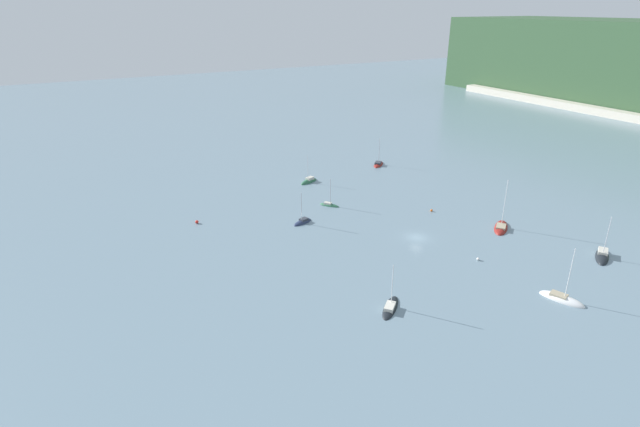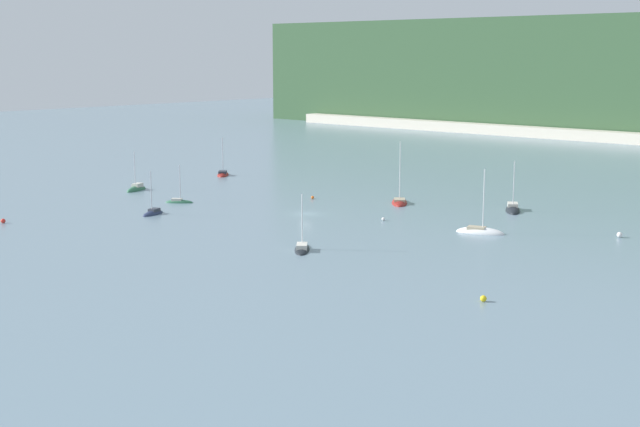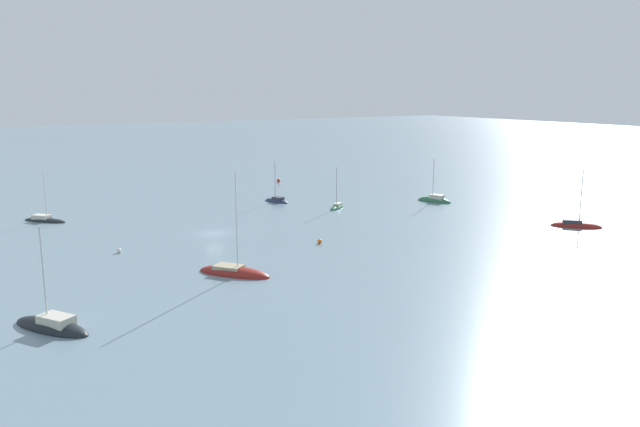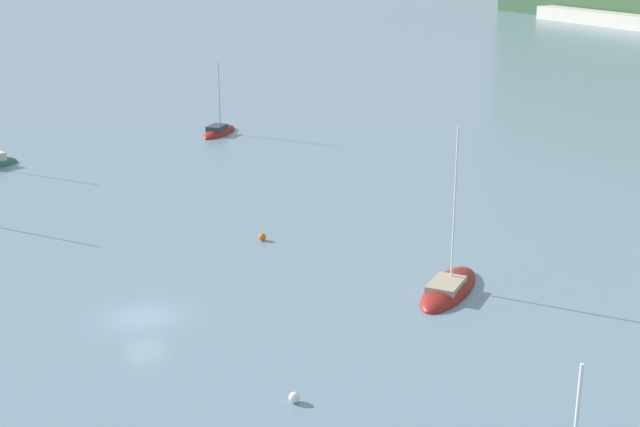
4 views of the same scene
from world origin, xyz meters
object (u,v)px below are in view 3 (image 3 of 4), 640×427
object	(u,v)px
sailboat_1	(576,226)
mooring_buoy_0	(320,241)
sailboat_0	(45,221)
sailboat_2	(337,208)
sailboat_3	(277,201)
sailboat_5	(52,328)
mooring_buoy_2	(119,251)
sailboat_4	(434,201)
sailboat_7	(234,274)
mooring_buoy_1	(279,181)

from	to	relation	value
sailboat_1	mooring_buoy_0	distance (m)	39.50
sailboat_0	sailboat_2	world-z (taller)	sailboat_0
sailboat_1	sailboat_3	size ratio (longest dim) A/B	1.15
sailboat_0	sailboat_1	bearing A→B (deg)	15.29
sailboat_1	sailboat_5	distance (m)	73.15
sailboat_3	mooring_buoy_2	world-z (taller)	sailboat_3
sailboat_2	mooring_buoy_0	world-z (taller)	sailboat_2
sailboat_4	mooring_buoy_0	xyz separation A→B (m)	(34.02, 15.98, 0.18)
sailboat_0	sailboat_3	world-z (taller)	sailboat_0
mooring_buoy_0	sailboat_3	bearing A→B (deg)	-106.83
sailboat_4	sailboat_7	bearing A→B (deg)	92.34
sailboat_0	sailboat_2	size ratio (longest dim) A/B	1.10
mooring_buoy_0	mooring_buoy_2	size ratio (longest dim) A/B	1.02
sailboat_1	sailboat_4	bearing A→B (deg)	145.28
sailboat_4	sailboat_7	world-z (taller)	sailboat_7
sailboat_0	mooring_buoy_0	distance (m)	45.03
sailboat_1	sailboat_7	distance (m)	53.44
sailboat_0	sailboat_3	distance (m)	38.79
mooring_buoy_1	sailboat_7	bearing A→B (deg)	58.66
sailboat_5	mooring_buoy_1	world-z (taller)	sailboat_5
sailboat_2	sailboat_7	distance (m)	41.09
sailboat_4	mooring_buoy_2	xyz separation A→B (m)	(58.08, 7.18, 0.17)
sailboat_2	sailboat_5	xyz separation A→B (m)	(50.64, 34.05, 0.01)
sailboat_1	sailboat_7	bearing A→B (deg)	-137.13
mooring_buoy_0	mooring_buoy_2	bearing A→B (deg)	-20.09
mooring_buoy_1	mooring_buoy_2	bearing A→B (deg)	44.10
sailboat_5	mooring_buoy_2	bearing A→B (deg)	-58.20
sailboat_0	sailboat_4	size ratio (longest dim) A/B	0.96
sailboat_4	mooring_buoy_2	bearing A→B (deg)	74.30
sailboat_2	sailboat_3	distance (m)	12.41
sailboat_0	sailboat_7	xyz separation A→B (m)	(-13.98, 41.30, -0.05)
mooring_buoy_1	mooring_buoy_2	xyz separation A→B (m)	(44.89, 43.51, -0.10)
sailboat_4	mooring_buoy_2	world-z (taller)	sailboat_4
sailboat_2	mooring_buoy_2	xyz separation A→B (m)	(39.56, 11.18, 0.19)
sailboat_4	mooring_buoy_1	bearing A→B (deg)	-2.81
sailboat_0	sailboat_2	bearing A→B (deg)	31.61
sailboat_1	sailboat_5	bearing A→B (deg)	-130.58
sailboat_4	sailboat_5	xyz separation A→B (m)	(69.16, 30.05, -0.01)
mooring_buoy_0	sailboat_2	bearing A→B (deg)	-127.80
sailboat_3	mooring_buoy_1	bearing A→B (deg)	-46.94
mooring_buoy_1	sailboat_5	bearing A→B (deg)	49.86
sailboat_4	sailboat_3	bearing A→B (deg)	36.44
sailboat_1	mooring_buoy_0	xyz separation A→B (m)	(37.94, -10.99, 0.20)
sailboat_2	mooring_buoy_2	bearing A→B (deg)	-20.56
sailboat_3	sailboat_7	world-z (taller)	sailboat_7
sailboat_3	mooring_buoy_2	xyz separation A→B (m)	(33.36, 21.93, 0.19)
sailboat_3	mooring_buoy_0	distance (m)	32.10
sailboat_3	mooring_buoy_0	bearing A→B (deg)	144.36
sailboat_3	sailboat_5	bearing A→B (deg)	116.42
mooring_buoy_0	mooring_buoy_1	bearing A→B (deg)	-111.72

